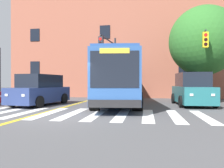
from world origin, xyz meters
TOP-DOWN VIEW (x-y plane):
  - ground_plane at (0.00, 0.00)m, footprint 120.00×120.00m
  - crosswalk at (0.64, 1.09)m, footprint 12.03×4.63m
  - lane_line_yellow_inner at (-1.65, 15.09)m, footprint 0.12×36.00m
  - lane_line_yellow_outer at (-1.49, 15.09)m, footprint 0.12×36.00m
  - city_bus at (1.51, 6.24)m, footprint 4.05×12.01m
  - car_navy_near_lane at (-3.74, 4.71)m, footprint 2.69×5.15m
  - car_teal_far_lane at (6.73, 6.37)m, footprint 2.51×4.83m
  - car_grey_behind_bus at (2.12, 16.48)m, footprint 2.17×4.07m
  - traffic_light_near_corner at (7.53, 6.98)m, footprint 0.50×2.78m
  - traffic_light_overhead at (0.57, 8.18)m, footprint 0.62×4.32m
  - street_tree_curbside_large at (7.97, 8.90)m, footprint 6.63×6.93m
  - building_facade at (3.12, 16.86)m, footprint 30.25×7.56m

SIDE VIEW (x-z plane):
  - ground_plane at x=0.00m, z-range 0.00..0.00m
  - lane_line_yellow_inner at x=-1.65m, z-range 0.00..0.01m
  - lane_line_yellow_outer at x=-1.49m, z-range 0.00..0.01m
  - crosswalk at x=0.64m, z-range 0.00..0.01m
  - car_grey_behind_bus at x=2.12m, z-range -0.07..1.68m
  - car_navy_near_lane at x=-3.74m, z-range -0.05..2.10m
  - car_teal_far_lane at x=6.73m, z-range -0.06..2.20m
  - city_bus at x=1.51m, z-range 0.15..3.58m
  - traffic_light_near_corner at x=7.53m, z-range 0.89..6.26m
  - traffic_light_overhead at x=0.57m, z-range 0.92..6.52m
  - street_tree_curbside_large at x=7.97m, z-range 1.05..8.68m
  - building_facade at x=3.12m, z-range 0.01..13.12m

